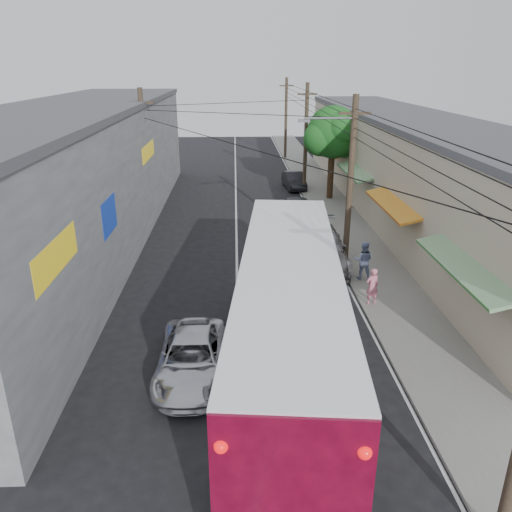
{
  "coord_description": "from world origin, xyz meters",
  "views": [
    {
      "loc": [
        -0.0,
        -9.11,
        9.17
      ],
      "look_at": [
        0.76,
        9.27,
        2.09
      ],
      "focal_mm": 35.0,
      "sensor_mm": 36.0,
      "label": 1
    }
  ],
  "objects_px": {
    "jeepney": "(192,358)",
    "parked_car_mid": "(299,212)",
    "pedestrian_near": "(372,286)",
    "pedestrian_far": "(363,260)",
    "parked_suv": "(320,247)",
    "parked_car_far": "(294,180)",
    "coach_bus": "(289,317)"
  },
  "relations": [
    {
      "from": "pedestrian_near",
      "to": "pedestrian_far",
      "type": "distance_m",
      "value": 2.57
    },
    {
      "from": "jeepney",
      "to": "parked_car_mid",
      "type": "height_order",
      "value": "parked_car_mid"
    },
    {
      "from": "coach_bus",
      "to": "parked_car_far",
      "type": "bearing_deg",
      "value": 88.78
    },
    {
      "from": "parked_car_far",
      "to": "pedestrian_near",
      "type": "relative_size",
      "value": 2.53
    },
    {
      "from": "coach_bus",
      "to": "jeepney",
      "type": "distance_m",
      "value": 3.31
    },
    {
      "from": "jeepney",
      "to": "pedestrian_near",
      "type": "relative_size",
      "value": 2.99
    },
    {
      "from": "coach_bus",
      "to": "parked_car_mid",
      "type": "height_order",
      "value": "coach_bus"
    },
    {
      "from": "jeepney",
      "to": "parked_suv",
      "type": "relative_size",
      "value": 0.77
    },
    {
      "from": "pedestrian_far",
      "to": "parked_car_mid",
      "type": "bearing_deg",
      "value": -61.85
    },
    {
      "from": "parked_suv",
      "to": "parked_car_far",
      "type": "height_order",
      "value": "parked_suv"
    },
    {
      "from": "coach_bus",
      "to": "parked_suv",
      "type": "distance_m",
      "value": 9.64
    },
    {
      "from": "parked_suv",
      "to": "pedestrian_near",
      "type": "relative_size",
      "value": 3.89
    },
    {
      "from": "parked_suv",
      "to": "parked_car_mid",
      "type": "bearing_deg",
      "value": 95.34
    },
    {
      "from": "parked_suv",
      "to": "pedestrian_far",
      "type": "xyz_separation_m",
      "value": [
        1.62,
        -2.09,
        0.13
      ]
    },
    {
      "from": "parked_suv",
      "to": "pedestrian_far",
      "type": "height_order",
      "value": "pedestrian_far"
    },
    {
      "from": "parked_car_mid",
      "to": "parked_car_far",
      "type": "bearing_deg",
      "value": 83.38
    },
    {
      "from": "jeepney",
      "to": "pedestrian_far",
      "type": "distance_m",
      "value": 10.05
    },
    {
      "from": "jeepney",
      "to": "pedestrian_far",
      "type": "height_order",
      "value": "pedestrian_far"
    },
    {
      "from": "parked_suv",
      "to": "pedestrian_far",
      "type": "relative_size",
      "value": 3.41
    },
    {
      "from": "pedestrian_near",
      "to": "pedestrian_far",
      "type": "xyz_separation_m",
      "value": [
        0.26,
        2.55,
        0.11
      ]
    },
    {
      "from": "jeepney",
      "to": "parked_suv",
      "type": "bearing_deg",
      "value": 59.21
    },
    {
      "from": "parked_suv",
      "to": "parked_car_mid",
      "type": "xyz_separation_m",
      "value": [
        -0.24,
        6.51,
        -0.07
      ]
    },
    {
      "from": "coach_bus",
      "to": "jeepney",
      "type": "xyz_separation_m",
      "value": [
        -3.0,
        0.07,
        -1.4
      ]
    },
    {
      "from": "parked_car_mid",
      "to": "pedestrian_near",
      "type": "relative_size",
      "value": 3.05
    },
    {
      "from": "parked_suv",
      "to": "parked_car_mid",
      "type": "height_order",
      "value": "parked_suv"
    },
    {
      "from": "coach_bus",
      "to": "parked_car_mid",
      "type": "bearing_deg",
      "value": 87.53
    },
    {
      "from": "parked_car_far",
      "to": "pedestrian_far",
      "type": "relative_size",
      "value": 2.22
    },
    {
      "from": "parked_suv",
      "to": "pedestrian_near",
      "type": "height_order",
      "value": "parked_suv"
    },
    {
      "from": "pedestrian_near",
      "to": "coach_bus",
      "type": "bearing_deg",
      "value": 33.65
    },
    {
      "from": "parked_suv",
      "to": "pedestrian_near",
      "type": "bearing_deg",
      "value": -70.51
    },
    {
      "from": "parked_car_far",
      "to": "pedestrian_far",
      "type": "xyz_separation_m",
      "value": [
        1.06,
        -18.12,
        0.35
      ]
    },
    {
      "from": "pedestrian_near",
      "to": "pedestrian_far",
      "type": "height_order",
      "value": "pedestrian_far"
    }
  ]
}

